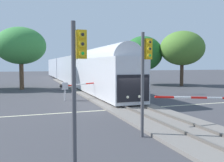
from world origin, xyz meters
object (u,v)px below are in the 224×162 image
Objects in this scene: commuter_train at (71,69)px; traffic_signal_far_side at (147,60)px; traffic_signal_near_left at (78,69)px; oak_far_right at (143,54)px; traffic_signal_median at (145,67)px; oak_behind_train at (21,46)px; maple_right_background at (182,48)px; crossing_gate_far at (71,86)px.

commuter_train is 10.03× the size of traffic_signal_far_side.
traffic_signal_far_side is 21.94m from traffic_signal_near_left.
traffic_signal_far_side is at bearing -114.34° from oak_far_right.
traffic_signal_near_left is (-3.75, -2.21, -0.03)m from traffic_signal_median.
traffic_signal_median is 30.99m from oak_far_right.
traffic_signal_far_side is at bearing -35.31° from oak_behind_train.
maple_right_background reaches higher than traffic_signal_far_side.
oak_far_right is at bearing 65.66° from traffic_signal_far_side.
traffic_signal_median is 4.36m from traffic_signal_near_left.
traffic_signal_far_side is at bearing -73.25° from commuter_train.
maple_right_background is (16.23, -11.82, 3.45)m from commuter_train.
oak_far_right reaches higher than crossing_gate_far.
traffic_signal_far_side is at bearing 62.65° from traffic_signal_median.
oak_behind_train is at bearing 103.13° from traffic_signal_median.
maple_right_background is (10.38, 7.60, 2.12)m from traffic_signal_far_side.
commuter_train is 12.03× the size of traffic_signal_near_left.
oak_far_right is at bearing 59.93° from traffic_signal_near_left.
crossing_gate_far is 0.70× the size of oak_far_right.
traffic_signal_median is at bearing -128.29° from maple_right_background.
traffic_signal_near_left is 0.58× the size of oak_behind_train.
commuter_train is 13.05m from oak_behind_train.
traffic_signal_far_side is 0.72× the size of oak_far_right.
traffic_signal_far_side is (9.61, 2.62, 2.62)m from crossing_gate_far.
oak_behind_train is (-4.86, 12.87, 4.72)m from crossing_gate_far.
oak_behind_train is (-6.15, 26.35, 2.73)m from traffic_signal_median.
oak_behind_train is (-2.39, 28.56, 2.75)m from traffic_signal_near_left.
oak_behind_train reaches higher than commuter_train.
traffic_signal_far_side is at bearing 15.25° from crossing_gate_far.
traffic_signal_near_left is at bearing -85.21° from oak_behind_train.
crossing_gate_far is at bearing -136.18° from oak_far_right.
oak_far_right is (5.28, 11.68, 1.35)m from traffic_signal_far_side.
traffic_signal_near_left is at bearing -98.93° from crossing_gate_far.
traffic_signal_far_side is 1.20× the size of traffic_signal_near_left.
commuter_train is 6.78× the size of maple_right_background.
oak_behind_train is at bearing 110.68° from crossing_gate_far.
traffic_signal_near_left is 34.40m from maple_right_background.
traffic_signal_median is at bearing -94.00° from commuter_train.
traffic_signal_far_side reaches higher than traffic_signal_near_left.
oak_far_right is at bearing 63.90° from traffic_signal_median.
traffic_signal_median is 0.84× the size of traffic_signal_far_side.
oak_far_right is 0.96× the size of oak_behind_train.
traffic_signal_median reaches higher than traffic_signal_near_left.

